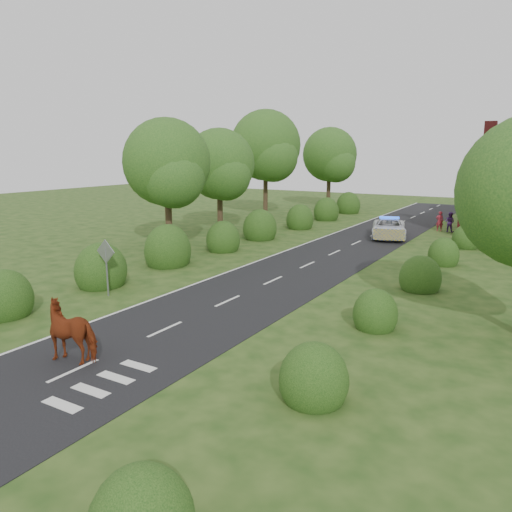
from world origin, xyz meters
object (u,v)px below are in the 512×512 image
Objects in this scene: police_van at (389,228)px; pedestrian_red at (440,221)px; cow at (74,334)px; road_sign at (106,259)px; pedestrian_purple at (450,222)px.

pedestrian_red reaches higher than police_van.
cow is 32.15m from pedestrian_red.
pedestrian_red is (8.85, 26.51, -0.86)m from road_sign.
pedestrian_red is 0.80m from pedestrian_purple.
pedestrian_purple is (0.79, -0.12, -0.01)m from pedestrian_red.
pedestrian_red is at bearing 47.25° from police_van.
road_sign reaches higher than police_van.
cow is at bearing -110.81° from police_van.
police_van is (1.99, 26.62, -0.06)m from cow.
road_sign is 28.10m from pedestrian_purple.
road_sign is at bearing -122.97° from police_van.
police_van reaches higher than cow.
pedestrian_purple is at bearing 154.38° from cow.
pedestrian_purple is at bearing 40.05° from police_van.
road_sign is 1.59× the size of pedestrian_red.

